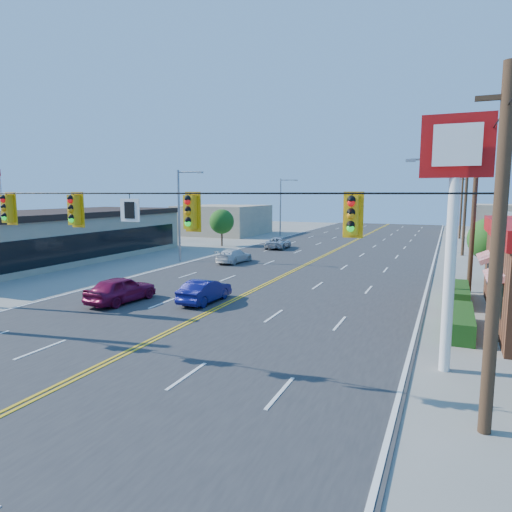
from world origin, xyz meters
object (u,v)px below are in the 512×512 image
at_px(car_magenta, 121,290).
at_px(car_blue, 205,292).
at_px(car_white, 234,256).
at_px(car_silver, 278,243).
at_px(signal_span, 99,226).
at_px(kfc_pylon, 454,192).

bearing_deg(car_magenta, car_blue, -151.36).
distance_m(car_blue, car_white, 14.43).
relative_size(car_blue, car_silver, 0.87).
xyz_separation_m(signal_span, car_white, (-5.94, 22.82, -4.29)).
bearing_deg(kfc_pylon, signal_span, -160.22).
relative_size(car_magenta, car_silver, 0.97).
height_order(kfc_pylon, car_blue, kfc_pylon).
xyz_separation_m(car_magenta, car_blue, (4.20, 1.85, -0.09)).
bearing_deg(signal_span, kfc_pylon, 19.78).
distance_m(car_blue, car_silver, 25.10).
distance_m(car_magenta, car_white, 15.47).
relative_size(kfc_pylon, car_blue, 2.21).
bearing_deg(car_white, kfc_pylon, 137.23).
bearing_deg(car_blue, car_silver, -77.30).
bearing_deg(car_silver, car_white, 85.83).
distance_m(car_magenta, car_blue, 4.59).
height_order(car_magenta, car_silver, car_magenta).
xyz_separation_m(car_magenta, car_silver, (-0.61, 26.48, -0.11)).
relative_size(car_blue, car_white, 0.93).
height_order(car_blue, car_silver, car_blue).
height_order(kfc_pylon, car_silver, kfc_pylon).
xyz_separation_m(kfc_pylon, car_blue, (-12.26, 5.22, -5.41)).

